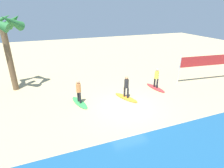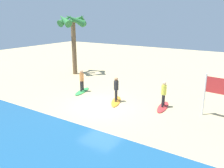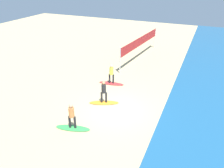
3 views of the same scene
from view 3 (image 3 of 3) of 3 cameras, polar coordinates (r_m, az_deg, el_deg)
name	(u,v)px [view 3 (image 3 of 3)]	position (r m, az deg, el deg)	size (l,w,h in m)	color
ground_plane	(116,110)	(15.31, 0.90, -6.57)	(60.00, 60.00, 0.00)	tan
surfboard_red	(111,83)	(18.68, -0.15, 0.17)	(2.10, 0.56, 0.09)	red
surfer_red	(111,73)	(18.26, -0.16, 2.95)	(0.32, 0.46, 1.64)	#232328
surfboard_orange	(104,103)	(16.00, -2.05, -4.78)	(2.10, 0.56, 0.09)	orange
surfer_orange	(104,90)	(15.50, -2.11, -1.65)	(0.32, 0.43, 1.64)	#232328
surfboard_green	(73,128)	(13.81, -9.95, -11.01)	(2.10, 0.56, 0.09)	green
surfer_green	(72,114)	(13.23, -10.28, -7.61)	(0.32, 0.45, 1.64)	#232328
volleyball_net	(140,42)	(23.96, 7.25, 10.52)	(9.04, 1.11, 2.50)	silver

